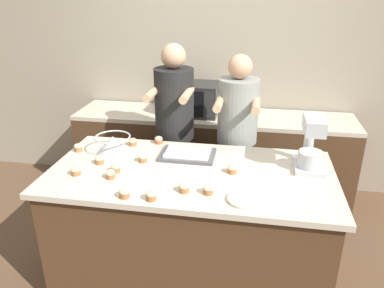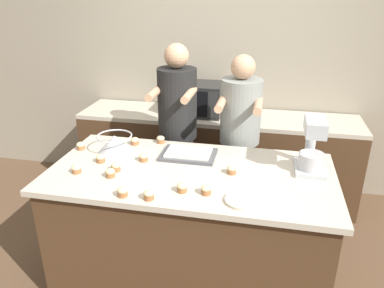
{
  "view_description": "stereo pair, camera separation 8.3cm",
  "coord_description": "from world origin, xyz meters",
  "px_view_note": "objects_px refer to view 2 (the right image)",
  "views": [
    {
      "loc": [
        0.4,
        -2.27,
        2.09
      ],
      "look_at": [
        0.0,
        0.05,
        1.1
      ],
      "focal_mm": 35.0,
      "sensor_mm": 36.0,
      "label": 1
    },
    {
      "loc": [
        0.49,
        -2.25,
        2.09
      ],
      "look_at": [
        0.0,
        0.05,
        1.1
      ],
      "focal_mm": 35.0,
      "sensor_mm": 36.0,
      "label": 2
    }
  ],
  "objects_px": {
    "cupcake_12": "(143,157)",
    "mixing_bowl": "(115,143)",
    "small_plate": "(242,200)",
    "cupcake_1": "(101,158)",
    "microwave_oven": "(199,99)",
    "person_left": "(178,135)",
    "stand_mixer": "(312,148)",
    "cupcake_5": "(182,187)",
    "cupcake_7": "(110,173)",
    "cupcake_10": "(206,190)",
    "cupcake_2": "(81,146)",
    "cupcake_0": "(116,167)",
    "cupcake_3": "(161,139)",
    "person_right": "(239,145)",
    "cupcake_11": "(149,195)",
    "baking_tray": "(189,154)",
    "cupcake_4": "(135,141)",
    "cupcake_9": "(76,169)",
    "cupcake_6": "(232,170)",
    "cupcake_8": "(122,192)"
  },
  "relations": [
    {
      "from": "cupcake_7",
      "to": "cupcake_12",
      "type": "height_order",
      "value": "same"
    },
    {
      "from": "cupcake_12",
      "to": "mixing_bowl",
      "type": "bearing_deg",
      "value": 156.4
    },
    {
      "from": "person_right",
      "to": "cupcake_9",
      "type": "height_order",
      "value": "person_right"
    },
    {
      "from": "cupcake_0",
      "to": "cupcake_6",
      "type": "distance_m",
      "value": 0.79
    },
    {
      "from": "cupcake_3",
      "to": "cupcake_7",
      "type": "bearing_deg",
      "value": -104.39
    },
    {
      "from": "stand_mixer",
      "to": "cupcake_7",
      "type": "height_order",
      "value": "stand_mixer"
    },
    {
      "from": "stand_mixer",
      "to": "cupcake_0",
      "type": "distance_m",
      "value": 1.34
    },
    {
      "from": "cupcake_0",
      "to": "cupcake_12",
      "type": "relative_size",
      "value": 1.0
    },
    {
      "from": "person_right",
      "to": "cupcake_12",
      "type": "height_order",
      "value": "person_right"
    },
    {
      "from": "cupcake_2",
      "to": "baking_tray",
      "type": "bearing_deg",
      "value": 3.28
    },
    {
      "from": "cupcake_7",
      "to": "cupcake_3",
      "type": "bearing_deg",
      "value": 75.61
    },
    {
      "from": "cupcake_0",
      "to": "cupcake_5",
      "type": "distance_m",
      "value": 0.54
    },
    {
      "from": "small_plate",
      "to": "cupcake_2",
      "type": "xyz_separation_m",
      "value": [
        -1.3,
        0.51,
        0.02
      ]
    },
    {
      "from": "cupcake_4",
      "to": "cupcake_12",
      "type": "xyz_separation_m",
      "value": [
        0.17,
        -0.28,
        0.0
      ]
    },
    {
      "from": "person_right",
      "to": "small_plate",
      "type": "distance_m",
      "value": 1.06
    },
    {
      "from": "cupcake_12",
      "to": "cupcake_10",
      "type": "bearing_deg",
      "value": -35.1
    },
    {
      "from": "small_plate",
      "to": "cupcake_11",
      "type": "height_order",
      "value": "cupcake_11"
    },
    {
      "from": "person_left",
      "to": "cupcake_1",
      "type": "relative_size",
      "value": 26.01
    },
    {
      "from": "mixing_bowl",
      "to": "cupcake_8",
      "type": "distance_m",
      "value": 0.69
    },
    {
      "from": "person_right",
      "to": "microwave_oven",
      "type": "height_order",
      "value": "person_right"
    },
    {
      "from": "cupcake_5",
      "to": "cupcake_10",
      "type": "bearing_deg",
      "value": 1.05
    },
    {
      "from": "cupcake_10",
      "to": "person_left",
      "type": "bearing_deg",
      "value": 113.1
    },
    {
      "from": "cupcake_10",
      "to": "cupcake_3",
      "type": "bearing_deg",
      "value": 124.61
    },
    {
      "from": "cupcake_11",
      "to": "cupcake_12",
      "type": "distance_m",
      "value": 0.54
    },
    {
      "from": "cupcake_0",
      "to": "cupcake_11",
      "type": "distance_m",
      "value": 0.46
    },
    {
      "from": "person_right",
      "to": "cupcake_5",
      "type": "relative_size",
      "value": 24.91
    },
    {
      "from": "person_right",
      "to": "cupcake_4",
      "type": "height_order",
      "value": "person_right"
    },
    {
      "from": "cupcake_2",
      "to": "mixing_bowl",
      "type": "bearing_deg",
      "value": 3.24
    },
    {
      "from": "cupcake_3",
      "to": "cupcake_12",
      "type": "xyz_separation_m",
      "value": [
        -0.03,
        -0.35,
        0.0
      ]
    },
    {
      "from": "person_left",
      "to": "microwave_oven",
      "type": "bearing_deg",
      "value": 82.41
    },
    {
      "from": "cupcake_0",
      "to": "cupcake_3",
      "type": "relative_size",
      "value": 1.0
    },
    {
      "from": "microwave_oven",
      "to": "cupcake_1",
      "type": "relative_size",
      "value": 7.21
    },
    {
      "from": "cupcake_1",
      "to": "mixing_bowl",
      "type": "bearing_deg",
      "value": 80.8
    },
    {
      "from": "person_right",
      "to": "stand_mixer",
      "type": "xyz_separation_m",
      "value": [
        0.53,
        -0.54,
        0.24
      ]
    },
    {
      "from": "small_plate",
      "to": "cupcake_0",
      "type": "height_order",
      "value": "cupcake_0"
    },
    {
      "from": "cupcake_5",
      "to": "cupcake_10",
      "type": "xyz_separation_m",
      "value": [
        0.15,
        0.0,
        0.0
      ]
    },
    {
      "from": "cupcake_2",
      "to": "cupcake_10",
      "type": "relative_size",
      "value": 1.0
    },
    {
      "from": "small_plate",
      "to": "cupcake_1",
      "type": "xyz_separation_m",
      "value": [
        -1.05,
        0.34,
        0.02
      ]
    },
    {
      "from": "baking_tray",
      "to": "cupcake_7",
      "type": "relative_size",
      "value": 6.26
    },
    {
      "from": "cupcake_1",
      "to": "cupcake_5",
      "type": "height_order",
      "value": "same"
    },
    {
      "from": "stand_mixer",
      "to": "microwave_oven",
      "type": "relative_size",
      "value": 0.81
    },
    {
      "from": "baking_tray",
      "to": "cupcake_4",
      "type": "xyz_separation_m",
      "value": [
        -0.47,
        0.13,
        0.01
      ]
    },
    {
      "from": "stand_mixer",
      "to": "cupcake_5",
      "type": "xyz_separation_m",
      "value": [
        -0.79,
        -0.47,
        -0.14
      ]
    },
    {
      "from": "cupcake_0",
      "to": "person_left",
      "type": "bearing_deg",
      "value": 74.14
    },
    {
      "from": "stand_mixer",
      "to": "cupcake_1",
      "type": "height_order",
      "value": "stand_mixer"
    },
    {
      "from": "mixing_bowl",
      "to": "cupcake_10",
      "type": "xyz_separation_m",
      "value": [
        0.79,
        -0.49,
        -0.04
      ]
    },
    {
      "from": "cupcake_10",
      "to": "cupcake_12",
      "type": "xyz_separation_m",
      "value": [
        -0.53,
        0.37,
        0.0
      ]
    },
    {
      "from": "small_plate",
      "to": "cupcake_9",
      "type": "bearing_deg",
      "value": 172.96
    },
    {
      "from": "cupcake_9",
      "to": "cupcake_10",
      "type": "bearing_deg",
      "value": -6.03
    },
    {
      "from": "cupcake_0",
      "to": "cupcake_12",
      "type": "bearing_deg",
      "value": 54.06
    }
  ]
}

